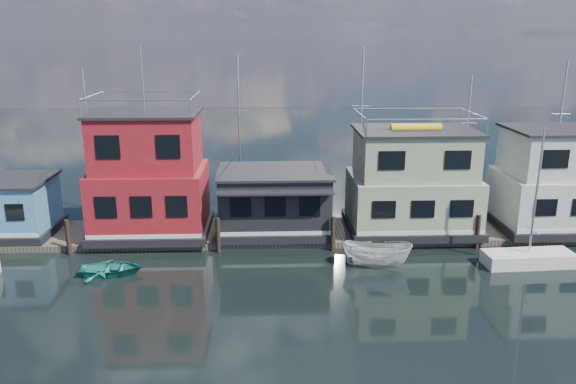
{
  "coord_description": "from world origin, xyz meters",
  "views": [
    {
      "loc": [
        -0.97,
        -23.02,
        12.91
      ],
      "look_at": [
        0.37,
        12.0,
        3.0
      ],
      "focal_mm": 35.0,
      "sensor_mm": 36.0,
      "label": 1
    }
  ],
  "objects_px": {
    "day_sailer": "(528,258)",
    "motorboat": "(377,254)",
    "houseboat_red": "(149,177)",
    "houseboat_white": "(563,181)",
    "houseboat_green": "(412,183)",
    "dinghy_teal": "(111,269)",
    "houseboat_blue": "(2,207)",
    "houseboat_dark": "(275,201)"
  },
  "relations": [
    {
      "from": "dinghy_teal",
      "to": "day_sailer",
      "type": "xyz_separation_m",
      "value": [
        23.73,
        0.4,
        0.1
      ]
    },
    {
      "from": "houseboat_red",
      "to": "houseboat_green",
      "type": "height_order",
      "value": "houseboat_red"
    },
    {
      "from": "houseboat_white",
      "to": "houseboat_blue",
      "type": "bearing_deg",
      "value": -180.0
    },
    {
      "from": "day_sailer",
      "to": "dinghy_teal",
      "type": "bearing_deg",
      "value": 178.16
    },
    {
      "from": "houseboat_blue",
      "to": "houseboat_green",
      "type": "height_order",
      "value": "houseboat_green"
    },
    {
      "from": "houseboat_blue",
      "to": "dinghy_teal",
      "type": "distance_m",
      "value": 10.36
    },
    {
      "from": "houseboat_green",
      "to": "houseboat_white",
      "type": "height_order",
      "value": "houseboat_green"
    },
    {
      "from": "motorboat",
      "to": "houseboat_blue",
      "type": "bearing_deg",
      "value": 91.14
    },
    {
      "from": "houseboat_dark",
      "to": "motorboat",
      "type": "height_order",
      "value": "houseboat_dark"
    },
    {
      "from": "houseboat_dark",
      "to": "day_sailer",
      "type": "height_order",
      "value": "day_sailer"
    },
    {
      "from": "houseboat_blue",
      "to": "dinghy_teal",
      "type": "bearing_deg",
      "value": -35.29
    },
    {
      "from": "houseboat_white",
      "to": "day_sailer",
      "type": "relative_size",
      "value": 1.04
    },
    {
      "from": "houseboat_blue",
      "to": "houseboat_white",
      "type": "bearing_deg",
      "value": 0.0
    },
    {
      "from": "houseboat_green",
      "to": "motorboat",
      "type": "distance_m",
      "value": 6.82
    },
    {
      "from": "houseboat_red",
      "to": "day_sailer",
      "type": "distance_m",
      "value": 23.49
    },
    {
      "from": "houseboat_white",
      "to": "motorboat",
      "type": "distance_m",
      "value": 14.53
    },
    {
      "from": "houseboat_white",
      "to": "motorboat",
      "type": "xyz_separation_m",
      "value": [
        -13.23,
        -5.32,
        -2.77
      ]
    },
    {
      "from": "dinghy_teal",
      "to": "motorboat",
      "type": "relative_size",
      "value": 0.87
    },
    {
      "from": "houseboat_blue",
      "to": "motorboat",
      "type": "distance_m",
      "value": 23.92
    },
    {
      "from": "houseboat_blue",
      "to": "houseboat_dark",
      "type": "height_order",
      "value": "houseboat_dark"
    },
    {
      "from": "houseboat_white",
      "to": "day_sailer",
      "type": "xyz_separation_m",
      "value": [
        -4.45,
        -5.48,
        -3.08
      ]
    },
    {
      "from": "houseboat_green",
      "to": "dinghy_teal",
      "type": "bearing_deg",
      "value": -162.06
    },
    {
      "from": "houseboat_red",
      "to": "houseboat_white",
      "type": "xyz_separation_m",
      "value": [
        27.0,
        0.0,
        -0.57
      ]
    },
    {
      "from": "dinghy_teal",
      "to": "houseboat_red",
      "type": "bearing_deg",
      "value": -16.34
    },
    {
      "from": "houseboat_green",
      "to": "day_sailer",
      "type": "height_order",
      "value": "day_sailer"
    },
    {
      "from": "houseboat_blue",
      "to": "houseboat_green",
      "type": "xyz_separation_m",
      "value": [
        26.5,
        0.0,
        1.34
      ]
    },
    {
      "from": "houseboat_dark",
      "to": "dinghy_teal",
      "type": "height_order",
      "value": "houseboat_dark"
    },
    {
      "from": "houseboat_red",
      "to": "houseboat_white",
      "type": "distance_m",
      "value": 27.01
    },
    {
      "from": "houseboat_red",
      "to": "houseboat_white",
      "type": "relative_size",
      "value": 1.41
    },
    {
      "from": "dinghy_teal",
      "to": "houseboat_white",
      "type": "bearing_deg",
      "value": -83.18
    },
    {
      "from": "houseboat_blue",
      "to": "houseboat_red",
      "type": "height_order",
      "value": "houseboat_red"
    },
    {
      "from": "houseboat_blue",
      "to": "motorboat",
      "type": "xyz_separation_m",
      "value": [
        23.27,
        -5.32,
        -1.44
      ]
    },
    {
      "from": "houseboat_dark",
      "to": "houseboat_white",
      "type": "relative_size",
      "value": 0.88
    },
    {
      "from": "houseboat_white",
      "to": "day_sailer",
      "type": "distance_m",
      "value": 7.7
    },
    {
      "from": "houseboat_red",
      "to": "houseboat_dark",
      "type": "bearing_deg",
      "value": -0.14
    },
    {
      "from": "houseboat_green",
      "to": "houseboat_red",
      "type": "bearing_deg",
      "value": -180.0
    },
    {
      "from": "houseboat_red",
      "to": "motorboat",
      "type": "distance_m",
      "value": 15.14
    },
    {
      "from": "day_sailer",
      "to": "motorboat",
      "type": "height_order",
      "value": "day_sailer"
    },
    {
      "from": "houseboat_green",
      "to": "dinghy_teal",
      "type": "relative_size",
      "value": 2.45
    },
    {
      "from": "houseboat_white",
      "to": "motorboat",
      "type": "bearing_deg",
      "value": -158.08
    },
    {
      "from": "houseboat_dark",
      "to": "houseboat_white",
      "type": "bearing_deg",
      "value": 0.06
    },
    {
      "from": "houseboat_green",
      "to": "dinghy_teal",
      "type": "height_order",
      "value": "houseboat_green"
    }
  ]
}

